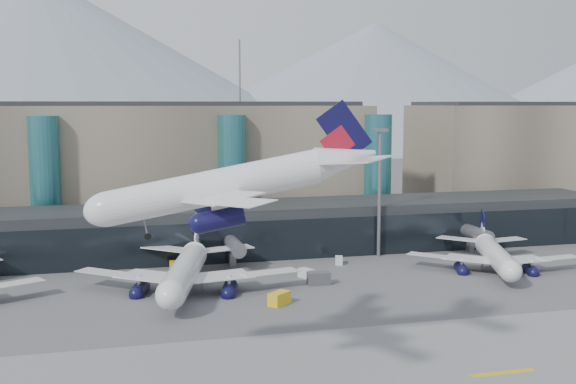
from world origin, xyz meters
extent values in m
plane|color=#515154|center=(0.00, 0.00, 0.00)|extent=(900.00, 900.00, 0.00)
cube|color=gold|center=(20.00, -15.00, 0.05)|extent=(8.00, 1.00, 0.02)
cube|color=black|center=(0.00, 58.00, 5.00)|extent=(170.00, 18.00, 10.00)
cube|color=black|center=(0.00, 49.10, 4.00)|extent=(170.00, 0.40, 8.00)
cylinder|color=slate|center=(0.00, 47.00, 4.20)|extent=(2.80, 14.00, 2.80)
cube|color=slate|center=(0.00, 47.00, 1.20)|extent=(1.20, 1.20, 2.40)
cylinder|color=slate|center=(50.00, 47.00, 4.20)|extent=(2.80, 14.00, 2.80)
cube|color=slate|center=(50.00, 47.00, 1.20)|extent=(1.20, 1.20, 2.40)
cube|color=gray|center=(-25.00, 90.00, 15.00)|extent=(130.00, 30.00, 30.00)
cube|color=black|center=(-25.00, 90.00, 30.50)|extent=(123.50, 28.00, 1.00)
cube|color=gray|center=(95.00, 90.00, 15.00)|extent=(70.00, 30.00, 30.00)
cube|color=black|center=(95.00, 90.00, 30.50)|extent=(66.50, 28.00, 1.00)
cylinder|color=#286970|center=(-35.00, 74.00, 14.00)|extent=(6.40, 6.40, 28.00)
cylinder|color=#286970|center=(5.00, 74.00, 14.00)|extent=(6.40, 6.40, 28.00)
cylinder|color=#286970|center=(40.00, 74.00, 14.00)|extent=(6.40, 6.40, 28.00)
cylinder|color=slate|center=(10.00, 90.00, 38.00)|extent=(0.40, 0.40, 16.00)
cone|color=gray|center=(-60.00, 380.00, 55.00)|extent=(400.00, 400.00, 110.00)
cone|color=gray|center=(160.00, 380.00, 42.50)|extent=(340.00, 340.00, 85.00)
cylinder|color=slate|center=(30.00, 48.00, 12.50)|extent=(0.70, 0.70, 25.00)
cube|color=slate|center=(30.00, 48.00, 25.30)|extent=(3.00, 1.20, 0.60)
cylinder|color=silver|center=(-10.44, -10.16, 23.23)|extent=(22.84, 7.28, 3.73)
ellipsoid|color=silver|center=(-21.56, -8.36, 23.23)|extent=(5.76, 4.52, 3.73)
cone|color=silver|center=(3.86, -12.47, 23.42)|extent=(6.95, 4.71, 3.73)
cube|color=silver|center=(-10.13, -18.36, 22.62)|extent=(9.65, 16.98, 0.19)
cylinder|color=#0D0C35|center=(-11.10, -16.25, 20.71)|extent=(4.78, 2.75, 2.05)
cube|color=silver|center=(3.14, -16.92, 23.60)|extent=(5.75, 8.96, 0.15)
cube|color=silver|center=(-7.57, -2.47, 22.62)|extent=(13.57, 16.39, 0.19)
cylinder|color=#0D0C35|center=(-9.15, -4.17, 20.71)|extent=(4.78, 2.75, 2.05)
cube|color=silver|center=(4.58, -8.02, 23.60)|extent=(7.62, 8.61, 0.15)
cube|color=#0D0C35|center=(4.18, -12.52, 26.41)|extent=(5.54, 1.11, 6.57)
cube|color=maroon|center=(3.22, -12.37, 25.28)|extent=(3.72, 0.85, 3.59)
cylinder|color=slate|center=(-18.22, -8.90, 20.80)|extent=(0.15, 0.15, 2.99)
cylinder|color=black|center=(-18.22, -8.90, 19.50)|extent=(0.69, 0.34, 0.66)
cylinder|color=black|center=(-9.84, -12.53, 19.50)|extent=(0.89, 0.46, 0.85)
cylinder|color=black|center=(-9.13, -8.10, 19.50)|extent=(0.89, 0.46, 0.85)
cylinder|color=silver|center=(-10.61, 31.00, 4.94)|extent=(11.01, 27.01, 4.43)
ellipsoid|color=silver|center=(-13.97, 18.05, 4.94)|extent=(5.85, 7.12, 4.43)
cone|color=silver|center=(-6.29, 47.65, 5.16)|extent=(6.21, 8.51, 4.43)
cube|color=silver|center=(-0.88, 30.45, 4.21)|extent=(19.97, 9.86, 0.22)
cylinder|color=#0D0C35|center=(-3.49, 29.55, 1.95)|extent=(3.70, 5.79, 2.44)
cube|color=silver|center=(-1.11, 46.30, 5.38)|extent=(10.55, 6.03, 0.18)
cube|color=silver|center=(-19.38, 35.25, 4.21)|extent=(18.87, 17.18, 0.22)
cylinder|color=#0D0C35|center=(-17.54, 33.19, 1.95)|extent=(3.70, 5.79, 2.44)
cube|color=silver|center=(-11.47, 48.99, 5.38)|extent=(9.90, 9.53, 0.18)
cube|color=slate|center=(-6.19, 48.02, 8.71)|extent=(1.92, 6.47, 7.80)
cube|color=silver|center=(-6.48, 46.91, 7.38)|extent=(1.41, 4.36, 4.27)
cylinder|color=slate|center=(-12.96, 21.94, 2.06)|extent=(0.18, 0.18, 3.55)
cylinder|color=black|center=(-12.96, 21.94, 0.51)|extent=(0.47, 0.83, 0.79)
cylinder|color=black|center=(-7.75, 31.44, 0.51)|extent=(0.63, 1.08, 1.01)
cylinder|color=black|center=(-12.90, 32.78, 0.51)|extent=(0.63, 1.08, 1.01)
cylinder|color=silver|center=(45.94, 31.00, 4.21)|extent=(11.17, 22.73, 3.78)
ellipsoid|color=silver|center=(42.13, 20.26, 4.21)|extent=(5.32, 6.24, 3.78)
cone|color=silver|center=(50.83, 44.80, 4.39)|extent=(5.73, 7.40, 3.78)
cube|color=silver|center=(54.15, 29.81, 3.58)|extent=(16.73, 7.06, 0.19)
cylinder|color=#0D0C35|center=(51.88, 29.24, 1.66)|extent=(3.48, 4.99, 2.08)
cube|color=silver|center=(55.13, 43.28, 4.58)|extent=(8.85, 4.47, 0.15)
cube|color=silver|center=(38.81, 35.25, 3.58)|extent=(15.48, 15.35, 0.19)
cylinder|color=#0D0C35|center=(40.22, 33.37, 1.66)|extent=(3.48, 4.99, 2.08)
cube|color=silver|center=(46.54, 46.33, 4.58)|extent=(8.11, 8.44, 0.15)
cube|color=#0D0C35|center=(50.94, 45.11, 7.41)|extent=(2.10, 5.39, 6.64)
cube|color=silver|center=(50.62, 44.19, 6.28)|extent=(1.51, 3.64, 3.63)
cylinder|color=slate|center=(43.27, 23.49, 1.75)|extent=(0.15, 0.15, 3.02)
cylinder|color=black|center=(43.27, 23.49, 0.43)|extent=(0.45, 0.71, 0.67)
cylinder|color=black|center=(48.40, 31.16, 0.43)|extent=(0.60, 0.92, 0.86)
cylinder|color=black|center=(44.13, 32.68, 0.43)|extent=(0.60, 0.92, 0.86)
cube|color=yellow|center=(-11.01, 45.17, 0.86)|extent=(1.92, 3.04, 1.72)
cube|color=#47464B|center=(11.60, 29.09, 1.06)|extent=(3.88, 2.15, 2.12)
cube|color=silver|center=(19.94, 43.08, 0.72)|extent=(2.07, 2.83, 1.45)
cube|color=silver|center=(10.85, 34.24, 0.80)|extent=(2.66, 3.18, 1.61)
cube|color=yellow|center=(2.08, 18.69, 1.00)|extent=(3.98, 3.78, 1.99)
camera|label=1|loc=(-23.80, -85.24, 30.58)|focal=45.00mm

